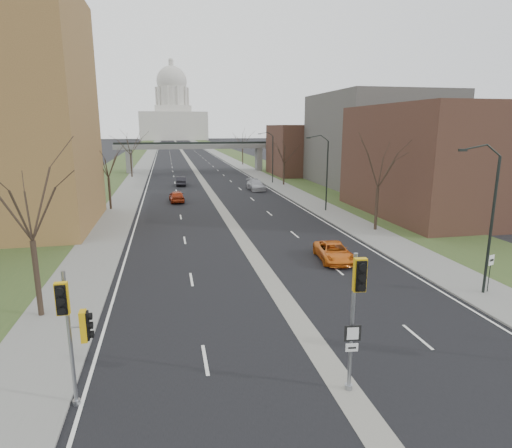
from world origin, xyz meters
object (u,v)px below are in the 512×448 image
object	(u,v)px
car_left_far	(181,181)
speed_limit_sign	(490,266)
car_right_mid	(256,185)
car_right_near	(334,252)
car_left_near	(177,196)
signal_pole_left	(73,321)
signal_pole_median	(356,300)

from	to	relation	value
car_left_far	speed_limit_sign	bearing A→B (deg)	109.22
speed_limit_sign	car_right_mid	world-z (taller)	speed_limit_sign
car_left_far	car_right_near	distance (m)	45.28
car_right_mid	car_left_far	bearing A→B (deg)	142.38
car_left_near	car_right_mid	size ratio (longest dim) A/B	0.82
car_left_far	signal_pole_left	bearing A→B (deg)	86.57
car_left_near	car_left_far	distance (m)	16.30
car_right_near	car_right_mid	xyz separation A→B (m)	(1.66, 36.41, 0.12)
car_left_far	car_right_mid	world-z (taller)	car_right_mid
signal_pole_median	car_right_near	world-z (taller)	signal_pole_median
signal_pole_median	car_right_mid	distance (m)	52.45
car_left_far	car_left_near	bearing A→B (deg)	87.95
car_left_far	car_right_mid	bearing A→B (deg)	147.11
speed_limit_sign	signal_pole_left	bearing A→B (deg)	177.20
car_left_near	car_right_mid	world-z (taller)	car_right_mid
signal_pole_left	car_left_far	bearing A→B (deg)	83.31
car_left_far	car_right_mid	xyz separation A→B (m)	(11.23, -7.84, 0.05)
car_left_near	car_right_near	bearing A→B (deg)	107.61
signal_pole_left	car_left_far	distance (m)	58.79
signal_pole_left	car_left_near	distance (m)	42.52
speed_limit_sign	car_left_far	size ratio (longest dim) A/B	0.51
car_left_near	car_left_far	xyz separation A→B (m)	(1.16, 16.26, -0.02)
car_left_far	car_right_near	world-z (taller)	car_left_far
signal_pole_median	car_left_near	distance (m)	43.88
signal_pole_left	car_left_near	xyz separation A→B (m)	(4.43, 42.22, -2.53)
car_left_far	car_right_mid	size ratio (longest dim) A/B	0.82
speed_limit_sign	car_left_far	bearing A→B (deg)	88.20
speed_limit_sign	car_right_mid	size ratio (longest dim) A/B	0.42
signal_pole_left	car_left_far	xyz separation A→B (m)	(5.59, 58.47, -2.56)
signal_pole_left	signal_pole_median	distance (m)	9.77
signal_pole_median	car_right_mid	world-z (taller)	signal_pole_median
signal_pole_left	speed_limit_sign	world-z (taller)	signal_pole_left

